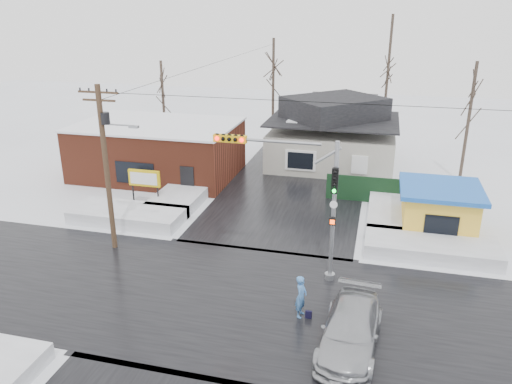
% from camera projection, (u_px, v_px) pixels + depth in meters
% --- Properties ---
extents(ground, '(120.00, 120.00, 0.00)m').
position_uv_depth(ground, '(234.00, 300.00, 22.80)').
color(ground, white).
rests_on(ground, ground).
extents(road_ns, '(10.00, 120.00, 0.02)m').
position_uv_depth(road_ns, '(234.00, 300.00, 22.79)').
color(road_ns, black).
rests_on(road_ns, ground).
extents(road_ew, '(120.00, 10.00, 0.02)m').
position_uv_depth(road_ew, '(234.00, 300.00, 22.79)').
color(road_ew, black).
rests_on(road_ew, ground).
extents(snowbank_nw, '(7.00, 3.00, 0.80)m').
position_uv_depth(snowbank_nw, '(128.00, 215.00, 31.09)').
color(snowbank_nw, white).
rests_on(snowbank_nw, ground).
extents(snowbank_ne, '(7.00, 3.00, 0.80)m').
position_uv_depth(snowbank_ne, '(431.00, 247.00, 26.93)').
color(snowbank_ne, white).
rests_on(snowbank_ne, ground).
extents(snowbank_nside_w, '(3.00, 8.00, 0.80)m').
position_uv_depth(snowbank_nside_w, '(188.00, 191.00, 35.17)').
color(snowbank_nside_w, white).
rests_on(snowbank_nside_w, ground).
extents(snowbank_nside_e, '(3.00, 8.00, 0.80)m').
position_uv_depth(snowbank_nside_e, '(393.00, 209.00, 31.93)').
color(snowbank_nside_e, white).
rests_on(snowbank_nside_e, ground).
extents(traffic_signal, '(6.05, 0.68, 7.00)m').
position_uv_depth(traffic_signal, '(301.00, 190.00, 23.34)').
color(traffic_signal, gray).
rests_on(traffic_signal, ground).
extents(utility_pole, '(3.15, 0.44, 9.00)m').
position_uv_depth(utility_pole, '(107.00, 159.00, 26.02)').
color(utility_pole, '#382619').
rests_on(utility_pole, ground).
extents(brick_building, '(12.20, 8.20, 4.12)m').
position_uv_depth(brick_building, '(158.00, 149.00, 39.13)').
color(brick_building, maroon).
rests_on(brick_building, ground).
extents(marquee_sign, '(2.20, 0.21, 2.55)m').
position_uv_depth(marquee_sign, '(144.00, 179.00, 32.82)').
color(marquee_sign, black).
rests_on(marquee_sign, ground).
extents(house, '(10.40, 8.40, 5.76)m').
position_uv_depth(house, '(333.00, 134.00, 41.38)').
color(house, '#B1AEA0').
rests_on(house, ground).
extents(kiosk, '(4.60, 4.60, 2.88)m').
position_uv_depth(kiosk, '(438.00, 209.00, 29.16)').
color(kiosk, yellow).
rests_on(kiosk, ground).
extents(fence, '(8.00, 0.12, 1.80)m').
position_uv_depth(fence, '(386.00, 191.00, 33.68)').
color(fence, black).
rests_on(fence, ground).
extents(tree_far_left, '(3.00, 3.00, 10.00)m').
position_uv_depth(tree_far_left, '(273.00, 62.00, 44.53)').
color(tree_far_left, '#332821').
rests_on(tree_far_left, ground).
extents(tree_far_mid, '(3.00, 3.00, 12.00)m').
position_uv_depth(tree_far_mid, '(390.00, 44.00, 43.48)').
color(tree_far_mid, '#332821').
rests_on(tree_far_mid, ground).
extents(tree_far_right, '(3.00, 3.00, 9.00)m').
position_uv_depth(tree_far_right, '(473.00, 87.00, 35.67)').
color(tree_far_right, '#332821').
rests_on(tree_far_right, ground).
extents(tree_far_west, '(3.00, 3.00, 8.00)m').
position_uv_depth(tree_far_west, '(162.00, 79.00, 45.59)').
color(tree_far_west, '#332821').
rests_on(tree_far_west, ground).
extents(pedestrian, '(0.55, 0.76, 1.91)m').
position_uv_depth(pedestrian, '(301.00, 297.00, 21.33)').
color(pedestrian, '#4278BA').
rests_on(pedestrian, ground).
extents(car, '(2.52, 5.48, 1.55)m').
position_uv_depth(car, '(351.00, 330.00, 19.44)').
color(car, '#A9ABB0').
rests_on(car, ground).
extents(shopping_bag, '(0.28, 0.13, 0.35)m').
position_uv_depth(shopping_bag, '(309.00, 315.00, 21.42)').
color(shopping_bag, black).
rests_on(shopping_bag, ground).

